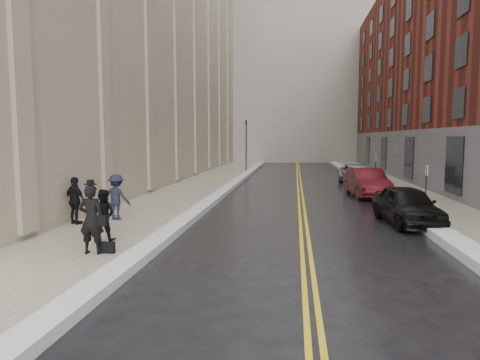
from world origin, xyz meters
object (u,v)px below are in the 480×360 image
(car_black, at_px, (407,205))
(car_silver_far, at_px, (353,172))
(car_maroon, at_px, (367,182))
(pedestrian_a, at_px, (103,215))
(car_silver_near, at_px, (360,175))
(pedestrian_b, at_px, (116,197))
(pedestrian_main, at_px, (91,219))
(pedestrian_c, at_px, (75,201))

(car_black, bearing_deg, car_silver_far, 83.66)
(car_maroon, height_order, pedestrian_a, pedestrian_a)
(car_silver_near, height_order, pedestrian_b, pedestrian_b)
(pedestrian_main, xyz_separation_m, pedestrian_c, (-2.58, 3.87, -0.08))
(pedestrian_a, xyz_separation_m, pedestrian_b, (-1.02, 3.42, 0.09))
(pedestrian_b, bearing_deg, car_black, -163.92)
(car_silver_far, bearing_deg, car_black, -83.40)
(pedestrian_b, relative_size, pedestrian_c, 1.01)
(car_black, height_order, car_silver_far, car_black)
(car_black, height_order, pedestrian_main, pedestrian_main)
(car_silver_far, bearing_deg, pedestrian_main, -106.03)
(car_black, bearing_deg, pedestrian_c, -175.12)
(car_silver_far, distance_m, pedestrian_a, 24.82)
(car_silver_far, relative_size, pedestrian_c, 2.62)
(car_maroon, bearing_deg, car_silver_near, 80.24)
(pedestrian_b, bearing_deg, car_maroon, -130.48)
(car_maroon, xyz_separation_m, pedestrian_a, (-10.26, -12.76, 0.15))
(pedestrian_b, xyz_separation_m, pedestrian_c, (-1.16, -1.09, -0.01))
(car_black, xyz_separation_m, pedestrian_b, (-11.53, -1.25, 0.30))
(car_silver_near, xyz_separation_m, pedestrian_a, (-10.73, -18.55, 0.23))
(car_black, xyz_separation_m, car_maroon, (-0.25, 8.09, 0.06))
(pedestrian_main, bearing_deg, pedestrian_c, -57.90)
(car_maroon, height_order, car_silver_near, car_maroon)
(car_maroon, bearing_deg, car_black, -93.30)
(car_maroon, xyz_separation_m, car_silver_far, (0.48, 9.61, -0.17))
(car_black, xyz_separation_m, car_silver_far, (0.23, 17.71, -0.10))
(pedestrian_b, bearing_deg, pedestrian_main, 115.74)
(pedestrian_main, bearing_deg, car_maroon, -126.10)
(car_black, relative_size, car_silver_far, 0.94)
(car_black, bearing_deg, pedestrian_main, -154.00)
(pedestrian_b, bearing_deg, pedestrian_a, 116.55)
(car_silver_near, xyz_separation_m, pedestrian_c, (-12.92, -16.23, 0.31))
(car_silver_far, distance_m, pedestrian_main, 26.07)
(pedestrian_main, bearing_deg, pedestrian_a, -77.46)
(car_maroon, bearing_deg, pedestrian_main, -129.63)
(car_silver_far, xyz_separation_m, pedestrian_b, (-11.76, -18.96, 0.40))
(car_silver_near, xyz_separation_m, pedestrian_b, (-11.76, -15.13, 0.32))
(car_black, bearing_deg, car_silver_near, 83.45)
(pedestrian_a, relative_size, pedestrian_b, 0.90)
(car_silver_far, height_order, pedestrian_c, pedestrian_c)
(pedestrian_a, bearing_deg, pedestrian_c, -47.76)
(pedestrian_main, relative_size, pedestrian_a, 1.20)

